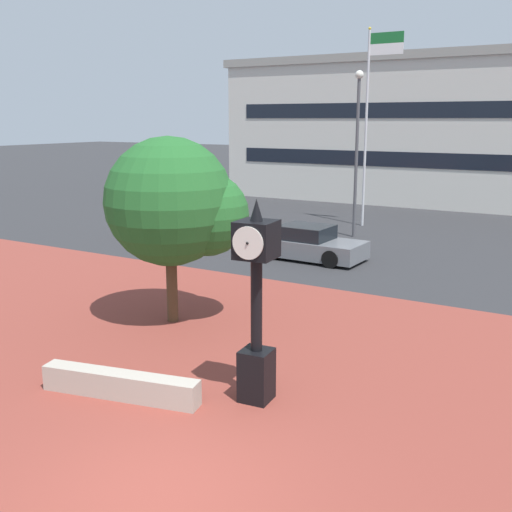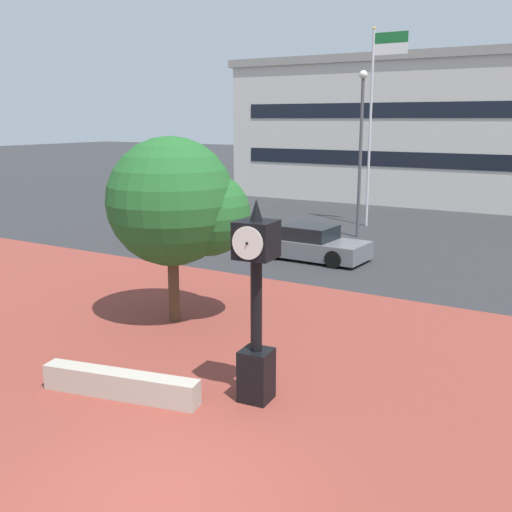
# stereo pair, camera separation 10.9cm
# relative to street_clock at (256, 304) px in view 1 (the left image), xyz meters

# --- Properties ---
(ground_plane) EXTENTS (200.00, 200.00, 0.00)m
(ground_plane) POSITION_rel_street_clock_xyz_m (0.30, -3.23, -1.89)
(ground_plane) COLOR #2D2D30
(plaza_brick_paving) EXTENTS (44.00, 15.05, 0.01)m
(plaza_brick_paving) POSITION_rel_street_clock_xyz_m (0.30, 0.30, -1.89)
(plaza_brick_paving) COLOR brown
(plaza_brick_paving) RESTS_ON ground
(planter_wall) EXTENTS (3.21, 1.08, 0.50)m
(planter_wall) POSITION_rel_street_clock_xyz_m (-2.29, -1.23, -1.64)
(planter_wall) COLOR #ADA393
(planter_wall) RESTS_ON ground
(street_clock) EXTENTS (0.74, 0.79, 3.83)m
(street_clock) POSITION_rel_street_clock_xyz_m (0.00, 0.00, 0.00)
(street_clock) COLOR black
(street_clock) RESTS_ON ground
(plaza_tree) EXTENTS (3.52, 3.27, 4.80)m
(plaza_tree) POSITION_rel_street_clock_xyz_m (-4.05, 2.96, 1.19)
(plaza_tree) COLOR #4C3823
(plaza_tree) RESTS_ON ground
(car_street_mid) EXTENTS (4.30, 2.01, 1.28)m
(car_street_mid) POSITION_rel_street_clock_xyz_m (-11.07, 12.02, -1.32)
(car_street_mid) COLOR maroon
(car_street_mid) RESTS_ON ground
(car_street_far) EXTENTS (4.11, 2.07, 1.28)m
(car_street_far) POSITION_rel_street_clock_xyz_m (-4.27, 11.23, -1.32)
(car_street_far) COLOR slate
(car_street_far) RESTS_ON ground
(flagpole_primary) EXTENTS (1.71, 0.14, 9.38)m
(flagpole_primary) POSITION_rel_street_clock_xyz_m (-5.01, 19.28, 3.67)
(flagpole_primary) COLOR silver
(flagpole_primary) RESTS_ON ground
(civic_building) EXTENTS (29.36, 15.06, 9.04)m
(civic_building) POSITION_rel_street_clock_xyz_m (-3.32, 33.78, 2.64)
(civic_building) COLOR beige
(civic_building) RESTS_ON ground
(street_lamp_post) EXTENTS (0.36, 0.36, 7.22)m
(street_lamp_post) POSITION_rel_street_clock_xyz_m (-4.47, 16.27, 2.48)
(street_lamp_post) COLOR #4C4C51
(street_lamp_post) RESTS_ON ground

